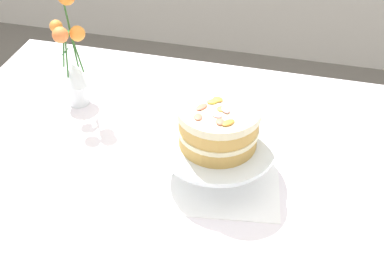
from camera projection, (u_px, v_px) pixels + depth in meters
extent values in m
cube|color=white|center=(176.00, 163.00, 1.32)|extent=(1.40, 1.00, 0.03)
cylinder|color=brown|center=(60.00, 139.00, 1.97)|extent=(0.06, 0.06, 0.71)
cylinder|color=brown|center=(371.00, 192.00, 1.74)|extent=(0.06, 0.06, 0.71)
cube|color=white|center=(216.00, 171.00, 1.27)|extent=(0.36, 0.36, 0.00)
cylinder|color=silver|center=(216.00, 169.00, 1.27)|extent=(0.11, 0.11, 0.01)
cylinder|color=silver|center=(217.00, 157.00, 1.24)|extent=(0.03, 0.03, 0.07)
cylinder|color=silver|center=(217.00, 144.00, 1.21)|extent=(0.29, 0.29, 0.01)
cylinder|color=tan|center=(218.00, 136.00, 1.20)|extent=(0.19, 0.19, 0.04)
cylinder|color=beige|center=(218.00, 128.00, 1.18)|extent=(0.20, 0.20, 0.01)
cylinder|color=tan|center=(219.00, 120.00, 1.16)|extent=(0.19, 0.19, 0.04)
cylinder|color=beige|center=(219.00, 110.00, 1.14)|extent=(0.20, 0.20, 0.02)
ellipsoid|color=pink|center=(217.00, 114.00, 1.11)|extent=(0.03, 0.03, 0.00)
ellipsoid|color=orange|center=(228.00, 123.00, 1.09)|extent=(0.03, 0.04, 0.01)
ellipsoid|color=orange|center=(218.00, 99.00, 1.16)|extent=(0.03, 0.03, 0.01)
ellipsoid|color=yellow|center=(212.00, 101.00, 1.15)|extent=(0.03, 0.03, 0.01)
ellipsoid|color=yellow|center=(223.00, 109.00, 1.13)|extent=(0.03, 0.03, 0.00)
ellipsoid|color=#E56B51|center=(198.00, 117.00, 1.10)|extent=(0.02, 0.03, 0.00)
ellipsoid|color=#E56B51|center=(220.00, 122.00, 1.09)|extent=(0.03, 0.03, 0.01)
ellipsoid|color=pink|center=(226.00, 109.00, 1.12)|extent=(0.03, 0.03, 0.01)
ellipsoid|color=#E56B51|center=(202.00, 107.00, 1.13)|extent=(0.03, 0.04, 0.00)
cylinder|color=silver|center=(78.00, 92.00, 1.48)|extent=(0.06, 0.06, 0.08)
cone|color=silver|center=(74.00, 73.00, 1.44)|extent=(0.09, 0.09, 0.06)
cylinder|color=#2D6028|center=(77.00, 53.00, 1.39)|extent=(0.03, 0.01, 0.13)
sphere|color=orange|center=(77.00, 33.00, 1.35)|extent=(0.04, 0.04, 0.04)
cylinder|color=#2D6028|center=(71.00, 34.00, 1.37)|extent=(0.01, 0.02, 0.22)
ellipsoid|color=#236B2D|center=(67.00, 34.00, 1.37)|extent=(0.03, 0.05, 0.01)
cylinder|color=#2D6028|center=(64.00, 48.00, 1.40)|extent=(0.03, 0.01, 0.13)
sphere|color=orange|center=(56.00, 26.00, 1.36)|extent=(0.04, 0.04, 0.04)
cylinder|color=#2D6028|center=(66.00, 54.00, 1.37)|extent=(0.01, 0.03, 0.14)
sphere|color=orange|center=(60.00, 35.00, 1.32)|extent=(0.04, 0.04, 0.04)
ellipsoid|color=#236B2D|center=(65.00, 52.00, 1.38)|extent=(0.02, 0.04, 0.02)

